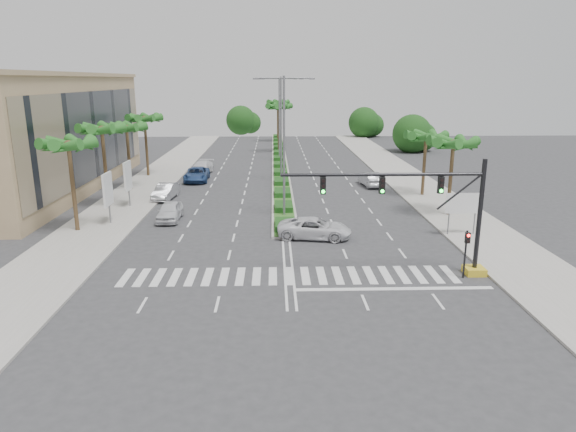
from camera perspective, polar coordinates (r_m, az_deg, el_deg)
The scene contains 28 objects.
ground at distance 31.76m, azimuth 0.12°, elevation -6.68°, with size 160.00×160.00×0.00m, color #333335.
footpath_right at distance 53.35m, azimuth 15.98°, elevation 1.77°, with size 6.00×120.00×0.15m, color gray.
footpath_left at distance 52.83m, azimuth -17.30°, elevation 1.54°, with size 6.00×120.00×0.15m, color gray.
median at distance 75.42m, azimuth -0.94°, elevation 6.09°, with size 2.20×75.00×0.20m, color gray.
median_grass at distance 75.40m, azimuth -0.94°, elevation 6.18°, with size 1.80×75.00×0.04m, color #2E541D.
building at distance 61.18m, azimuth -26.13°, elevation 8.09°, with size 12.00×36.00×12.00m, color tan.
signal_gantry at distance 32.29m, azimuth 16.80°, elevation -0.50°, with size 12.60×1.20×7.20m.
pedestrian_signal at distance 32.52m, azimuth 19.21°, elevation -3.20°, with size 0.28×0.36×3.00m.
direction_sign at distance 41.23m, azimuth 18.87°, elevation 1.16°, with size 2.70×0.11×3.40m.
billboard_near at distance 44.54m, azimuth -19.39°, elevation 2.77°, with size 0.18×2.10×4.35m.
billboard_far at distance 50.18m, azimuth -17.38°, elevation 4.23°, with size 0.18×2.10×4.35m.
palm_left_near at distance 42.77m, azimuth -23.19°, elevation 7.01°, with size 4.57×4.68×7.55m.
palm_left_mid at distance 50.21m, azimuth -19.97°, elevation 8.77°, with size 4.57×4.68×7.95m.
palm_left_far at distance 57.89m, azimuth -17.49°, elevation 9.10°, with size 4.57×4.68×7.35m.
palm_left_end at distance 65.57m, azimuth -15.65°, elevation 10.19°, with size 4.57×4.68×7.75m.
palm_right_near at distance 46.49m, azimuth 17.88°, elevation 7.44°, with size 4.57×4.68×7.05m.
palm_right_far at distance 54.08m, azimuth 15.08°, elevation 8.29°, with size 4.57×4.68×6.75m.
palm_median_a at distance 84.64m, azimuth -1.06°, elevation 11.87°, with size 4.57×4.68×8.05m.
palm_median_b at distance 99.62m, azimuth -1.15°, elevation 12.33°, with size 4.57×4.68×8.05m.
streetlight_near at distance 43.80m, azimuth -0.45°, elevation 8.52°, with size 5.10×0.25×12.00m.
streetlight_mid at distance 59.72m, azimuth -0.78°, elevation 10.24°, with size 5.10×0.25×12.00m.
streetlight_far at distance 75.68m, azimuth -0.98°, elevation 11.23°, with size 5.10×0.25×12.00m.
car_parked_a at distance 45.00m, azimuth -13.00°, elevation 0.51°, with size 1.85×4.60×1.57m, color silver.
car_parked_b at distance 53.15m, azimuth -13.45°, elevation 2.67°, with size 1.65×4.73×1.56m, color #A7A7AB.
car_parked_c at distance 61.88m, azimuth -10.10°, elevation 4.57°, with size 2.69×5.83×1.62m, color navy.
car_parked_d at distance 66.59m, azimuth -9.56°, elevation 5.31°, with size 2.24×5.50×1.60m, color silver.
car_crossing at distance 38.97m, azimuth 2.99°, elevation -1.36°, with size 2.57×5.57×1.55m, color silver.
car_right at distance 58.85m, azimuth 9.16°, elevation 4.08°, with size 1.69×4.86×1.60m, color #BABBBF.
Camera 1 is at (-0.92, -29.51, 11.70)m, focal length 32.00 mm.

